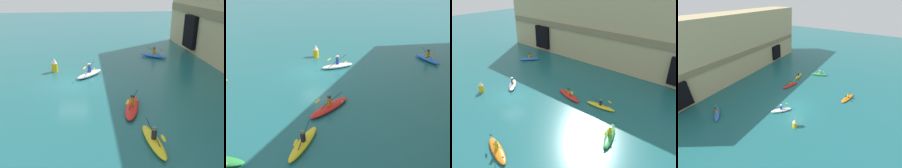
{
  "view_description": "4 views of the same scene",
  "coord_description": "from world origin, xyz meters",
  "views": [
    {
      "loc": [
        19.61,
        1.3,
        7.72
      ],
      "look_at": [
        5.5,
        2.79,
        2.08
      ],
      "focal_mm": 40.0,
      "sensor_mm": 36.0,
      "label": 1
    },
    {
      "loc": [
        17.9,
        10.99,
        9.26
      ],
      "look_at": [
        3.16,
        3.95,
        1.05
      ],
      "focal_mm": 40.0,
      "sensor_mm": 36.0,
      "label": 2
    },
    {
      "loc": [
        18.86,
        -12.25,
        12.33
      ],
      "look_at": [
        3.9,
        4.6,
        1.06
      ],
      "focal_mm": 35.0,
      "sensor_mm": 36.0,
      "label": 3
    },
    {
      "loc": [
        -15.58,
        -8.67,
        15.01
      ],
      "look_at": [
        2.09,
        2.4,
        2.45
      ],
      "focal_mm": 24.0,
      "sensor_mm": 36.0,
      "label": 4
    }
  ],
  "objects": [
    {
      "name": "ground_plane",
      "position": [
        0.0,
        0.0,
        0.0
      ],
      "size": [
        120.0,
        120.0,
        0.0
      ],
      "primitive_type": "plane",
      "color": "#1E6066"
    },
    {
      "name": "kayak_blue",
      "position": [
        -7.38,
        8.93,
        0.26
      ],
      "size": [
        2.54,
        2.97,
        1.19
      ],
      "rotation": [
        0.0,
        0.0,
        4.05
      ],
      "color": "blue",
      "rests_on": "ground"
    },
    {
      "name": "kayak_white",
      "position": [
        -1.83,
        1.51,
        0.24
      ],
      "size": [
        2.76,
        2.65,
        1.19
      ],
      "rotation": [
        0.0,
        0.0,
        5.53
      ],
      "color": "white",
      "rests_on": "ground"
    },
    {
      "name": "marker_buoy",
      "position": [
        -3.43,
        -1.76,
        0.62
      ],
      "size": [
        0.58,
        0.58,
        1.34
      ],
      "color": "yellow",
      "rests_on": "ground"
    },
    {
      "name": "kayak_red",
      "position": [
        5.01,
        4.18,
        0.19
      ],
      "size": [
        3.67,
        1.74,
        1.07
      ],
      "rotation": [
        0.0,
        0.0,
        6.01
      ],
      "color": "red",
      "rests_on": "ground"
    },
    {
      "name": "kayak_yellow",
      "position": [
        8.96,
        4.6,
        0.2
      ],
      "size": [
        3.22,
        0.96,
        1.06
      ],
      "rotation": [
        0.0,
        0.0,
        0.1
      ],
      "color": "yellow",
      "rests_on": "ground"
    }
  ]
}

